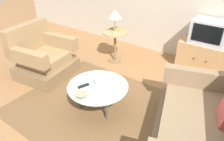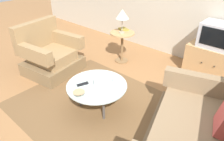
# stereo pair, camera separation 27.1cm
# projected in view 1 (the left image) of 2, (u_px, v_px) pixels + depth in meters

# --- Properties ---
(ground_plane) EXTENTS (16.00, 16.00, 0.00)m
(ground_plane) POSITION_uv_depth(u_px,v_px,m) (99.00, 106.00, 3.18)
(ground_plane) COLOR olive
(area_rug) EXTENTS (2.40, 1.97, 0.00)m
(area_rug) POSITION_uv_depth(u_px,v_px,m) (99.00, 108.00, 3.15)
(area_rug) COLOR brown
(area_rug) RESTS_ON ground
(armchair) EXTENTS (0.96, 1.03, 0.92)m
(armchair) POSITION_uv_depth(u_px,v_px,m) (43.00, 59.00, 3.83)
(armchair) COLOR brown
(armchair) RESTS_ON ground
(couch) EXTENTS (1.38, 1.76, 0.94)m
(couch) POSITION_uv_depth(u_px,v_px,m) (204.00, 130.00, 2.36)
(couch) COLOR brown
(couch) RESTS_ON ground
(coffee_table) EXTENTS (0.85, 0.85, 0.40)m
(coffee_table) POSITION_uv_depth(u_px,v_px,m) (98.00, 87.00, 2.96)
(coffee_table) COLOR #B2C6C1
(coffee_table) RESTS_ON ground
(side_table) EXTENTS (0.48, 0.48, 0.63)m
(side_table) POSITION_uv_depth(u_px,v_px,m) (115.00, 41.00, 4.21)
(side_table) COLOR tan
(side_table) RESTS_ON ground
(tv_stand) EXTENTS (0.91, 0.49, 0.54)m
(tv_stand) POSITION_uv_depth(u_px,v_px,m) (203.00, 56.00, 4.01)
(tv_stand) COLOR tan
(tv_stand) RESTS_ON ground
(television) EXTENTS (0.61, 0.44, 0.43)m
(television) POSITION_uv_depth(u_px,v_px,m) (209.00, 32.00, 3.78)
(television) COLOR #B7B7BC
(television) RESTS_ON tv_stand
(table_lamp) EXTENTS (0.25, 0.25, 0.45)m
(table_lamp) POSITION_uv_depth(u_px,v_px,m) (115.00, 14.00, 3.92)
(table_lamp) COLOR #9E937A
(table_lamp) RESTS_ON side_table
(vase) EXTENTS (0.08, 0.08, 0.23)m
(vase) POSITION_uv_depth(u_px,v_px,m) (98.00, 81.00, 2.85)
(vase) COLOR white
(vase) RESTS_ON coffee_table
(mug) EXTENTS (0.12, 0.08, 0.08)m
(mug) POSITION_uv_depth(u_px,v_px,m) (95.00, 97.00, 2.66)
(mug) COLOR white
(mug) RESTS_ON coffee_table
(bowl) EXTENTS (0.16, 0.16, 0.06)m
(bowl) POSITION_uv_depth(u_px,v_px,m) (82.00, 96.00, 2.70)
(bowl) COLOR tan
(bowl) RESTS_ON coffee_table
(tv_remote_dark) EXTENTS (0.10, 0.17, 0.02)m
(tv_remote_dark) POSITION_uv_depth(u_px,v_px,m) (83.00, 86.00, 2.92)
(tv_remote_dark) COLOR black
(tv_remote_dark) RESTS_ON coffee_table
(tv_remote_silver) EXTENTS (0.14, 0.11, 0.02)m
(tv_remote_silver) POSITION_uv_depth(u_px,v_px,m) (113.00, 78.00, 3.09)
(tv_remote_silver) COLOR #B2B2B7
(tv_remote_silver) RESTS_ON coffee_table
(book) EXTENTS (0.22, 0.20, 0.03)m
(book) POSITION_uv_depth(u_px,v_px,m) (116.00, 29.00, 4.24)
(book) COLOR olive
(book) RESTS_ON side_table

